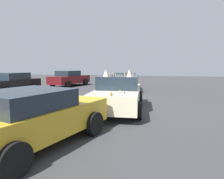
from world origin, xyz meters
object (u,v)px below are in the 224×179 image
parked_sedan_behind_left (124,81)px  parked_sedan_near_left (69,78)px  parked_sedan_behind_right (13,82)px  parked_sedan_near_right (33,117)px  art_car_decorated (119,93)px

parked_sedan_behind_left → parked_sedan_near_left: size_ratio=1.05×
parked_sedan_behind_right → parked_sedan_near_right: size_ratio=1.03×
parked_sedan_near_left → art_car_decorated: bearing=-129.1°
parked_sedan_behind_right → parked_sedan_behind_left: 8.83m
parked_sedan_behind_right → parked_sedan_near_left: (4.20, -2.78, 0.04)m
art_car_decorated → parked_sedan_behind_left: art_car_decorated is taller
parked_sedan_behind_left → parked_sedan_near_right: (-11.84, 0.01, 0.02)m
parked_sedan_near_right → parked_sedan_near_left: (13.26, 5.59, 0.02)m
parked_sedan_behind_left → art_car_decorated: bearing=-3.8°
parked_sedan_behind_left → parked_sedan_near_right: size_ratio=1.11×
art_car_decorated → parked_sedan_behind_left: bearing=-176.4°
art_car_decorated → parked_sedan_behind_right: bearing=-121.6°
parked_sedan_behind_right → parked_sedan_near_right: parked_sedan_behind_right is taller
parked_sedan_behind_left → parked_sedan_near_right: bearing=-12.7°
parked_sedan_behind_right → parked_sedan_near_left: parked_sedan_near_left is taller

